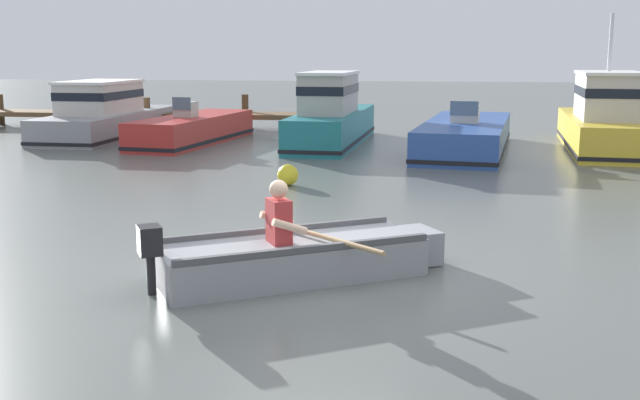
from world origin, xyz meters
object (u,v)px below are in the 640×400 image
Objects in this scene: moored_boat_grey at (107,116)px; moored_boat_teal at (332,118)px; moored_boat_blue at (466,137)px; moored_boat_red at (193,130)px; mooring_buoy at (288,175)px; moored_boat_yellow at (605,121)px; rowboat_with_person at (297,256)px.

moored_boat_grey is 7.33m from moored_boat_teal.
moored_boat_grey is 0.98× the size of moored_boat_blue.
moored_boat_red reaches higher than mooring_buoy.
moored_boat_yellow reaches higher than moored_boat_teal.
moored_boat_teal is (4.08, 0.19, 0.40)m from moored_boat_red.
moored_boat_yellow is (14.77, -1.24, 0.13)m from moored_boat_grey.
moored_boat_teal is 0.95× the size of moored_boat_yellow.
moored_boat_red is 7.88m from moored_boat_blue.
moored_boat_blue is at bearing -13.61° from moored_boat_teal.
moored_boat_red is at bearing 112.38° from rowboat_with_person.
moored_boat_grey reaches higher than mooring_buoy.
moored_boat_yellow is 10.08m from mooring_buoy.
moored_boat_grey is 16.18× the size of mooring_buoy.
moored_boat_yellow reaches higher than moored_boat_grey.
rowboat_with_person is at bearing -102.20° from moored_boat_blue.
mooring_buoy is at bearing -122.89° from moored_boat_blue.
moored_boat_red is 4.10m from moored_boat_teal.
moored_boat_red is at bearing 121.32° from mooring_buoy.
rowboat_with_person is 0.52× the size of moored_boat_teal.
rowboat_with_person is at bearing -58.97° from moored_boat_grey.
moored_boat_yellow is at bearing -1.32° from moored_boat_teal.
moored_boat_grey is at bearing 171.61° from moored_boat_teal.
moored_boat_blue is 7.03m from mooring_buoy.
moored_boat_red is 7.76m from mooring_buoy.
mooring_buoy is at bearing 101.24° from rowboat_with_person.
moored_boat_yellow is at bearing 63.53° from rowboat_with_person.
moored_boat_yellow is at bearing 0.07° from moored_boat_red.
moored_boat_blue is at bearing 77.80° from rowboat_with_person.
moored_boat_teal is at bearing 178.68° from moored_boat_yellow.
moored_boat_blue is 3.85m from moored_boat_yellow.
moored_boat_teal is at bearing 89.58° from mooring_buoy.
moored_boat_yellow reaches higher than moored_boat_blue.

